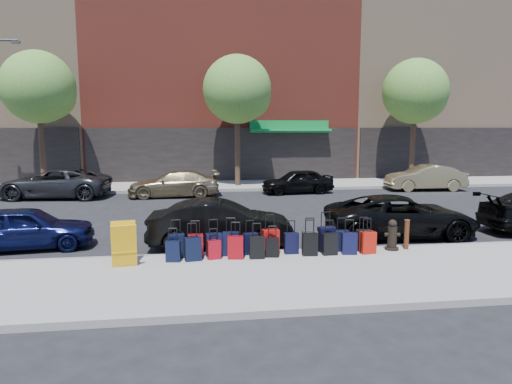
{
  "coord_description": "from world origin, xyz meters",
  "views": [
    {
      "loc": [
        -1.98,
        -16.28,
        3.46
      ],
      "look_at": [
        0.05,
        -1.5,
        1.32
      ],
      "focal_mm": 32.0,
      "sensor_mm": 36.0,
      "label": 1
    }
  ],
  "objects": [
    {
      "name": "car_far_3",
      "position": [
        10.58,
        7.02,
        0.7
      ],
      "size": [
        4.33,
        1.76,
        1.4
      ],
      "primitive_type": "imported",
      "rotation": [
        0.0,
        0.0,
        -1.64
      ],
      "color": "tan",
      "rests_on": "ground"
    },
    {
      "name": "suitcase_front_1",
      "position": [
        -1.97,
        -4.82,
        0.44
      ],
      "size": [
        0.39,
        0.22,
        0.94
      ],
      "rotation": [
        0.0,
        0.0,
        0.01
      ],
      "color": "maroon",
      "rests_on": "sidewalk_near"
    },
    {
      "name": "suitcase_front_8",
      "position": [
        1.51,
        -4.76,
        0.48
      ],
      "size": [
        0.48,
        0.31,
        1.07
      ],
      "rotation": [
        0.0,
        0.0,
        0.16
      ],
      "color": "black",
      "rests_on": "sidewalk_near"
    },
    {
      "name": "suitcase_back_5",
      "position": [
        -0.02,
        -5.09,
        0.4
      ],
      "size": [
        0.36,
        0.24,
        0.8
      ],
      "rotation": [
        0.0,
        0.0,
        -0.15
      ],
      "color": "black",
      "rests_on": "sidewalk_near"
    },
    {
      "name": "curb_near",
      "position": [
        0.0,
        -4.48,
        0.07
      ],
      "size": [
        60.0,
        0.08,
        0.15
      ],
      "primitive_type": "cube",
      "color": "gray",
      "rests_on": "ground"
    },
    {
      "name": "ground",
      "position": [
        0.0,
        0.0,
        0.0
      ],
      "size": [
        120.0,
        120.0,
        0.0
      ],
      "primitive_type": "plane",
      "color": "black",
      "rests_on": "ground"
    },
    {
      "name": "suitcase_front_0",
      "position": [
        -2.46,
        -4.82,
        0.46
      ],
      "size": [
        0.43,
        0.27,
        0.98
      ],
      "rotation": [
        0.0,
        0.0,
        0.13
      ],
      "color": "black",
      "rests_on": "sidewalk_near"
    },
    {
      "name": "suitcase_back_3",
      "position": [
        -0.97,
        -5.12,
        0.44
      ],
      "size": [
        0.42,
        0.28,
        0.94
      ],
      "rotation": [
        0.0,
        0.0,
        -0.13
      ],
      "color": "maroon",
      "rests_on": "sidewalk_near"
    },
    {
      "name": "suitcase_front_9",
      "position": [
        1.92,
        -4.79,
        0.43
      ],
      "size": [
        0.39,
        0.23,
        0.9
      ],
      "rotation": [
        0.0,
        0.0,
        -0.08
      ],
      "color": "black",
      "rests_on": "sidewalk_near"
    },
    {
      "name": "suitcase_front_7",
      "position": [
        1.03,
        -4.82,
        0.44
      ],
      "size": [
        0.4,
        0.24,
        0.94
      ],
      "rotation": [
        0.0,
        0.0,
        -0.08
      ],
      "color": "#3D3E43",
      "rests_on": "sidewalk_near"
    },
    {
      "name": "suitcase_front_10",
      "position": [
        2.53,
        -4.82,
        0.44
      ],
      "size": [
        0.39,
        0.24,
        0.91
      ],
      "rotation": [
        0.0,
        0.0,
        -0.09
      ],
      "color": "black",
      "rests_on": "sidewalk_near"
    },
    {
      "name": "suitcase_back_9",
      "position": [
        2.02,
        -5.11,
        0.44
      ],
      "size": [
        0.41,
        0.28,
        0.92
      ],
      "rotation": [
        0.0,
        0.0,
        -0.15
      ],
      "color": "black",
      "rests_on": "sidewalk_near"
    },
    {
      "name": "suitcase_back_8",
      "position": [
        1.5,
        -5.1,
        0.44
      ],
      "size": [
        0.39,
        0.23,
        0.91
      ],
      "rotation": [
        0.0,
        0.0,
        0.03
      ],
      "color": "black",
      "rests_on": "sidewalk_near"
    },
    {
      "name": "curb_far",
      "position": [
        0.0,
        7.98,
        0.07
      ],
      "size": [
        60.0,
        0.08,
        0.15
      ],
      "primitive_type": "cube",
      "color": "gray",
      "rests_on": "ground"
    },
    {
      "name": "building_right",
      "position": [
        16.0,
        17.99,
        8.98
      ],
      "size": [
        15.0,
        12.12,
        18.0
      ],
      "color": "#967A5C",
      "rests_on": "ground"
    },
    {
      "name": "car_near_0",
      "position": [
        -6.73,
        -2.86,
        0.62
      ],
      "size": [
        3.79,
        1.86,
        1.24
      ],
      "primitive_type": "imported",
      "rotation": [
        0.0,
        0.0,
        1.68
      ],
      "color": "#0C1137",
      "rests_on": "ground"
    },
    {
      "name": "car_far_0",
      "position": [
        -8.74,
        6.91,
        0.73
      ],
      "size": [
        5.47,
        2.93,
        1.46
      ],
      "primitive_type": "imported",
      "rotation": [
        0.0,
        0.0,
        -1.67
      ],
      "color": "#2E2E30",
      "rests_on": "ground"
    },
    {
      "name": "bollard",
      "position": [
        3.74,
        -4.83,
        0.57
      ],
      "size": [
        0.15,
        0.15,
        0.81
      ],
      "color": "#38190C",
      "rests_on": "sidewalk_near"
    },
    {
      "name": "tree_center",
      "position": [
        0.64,
        9.5,
        5.41
      ],
      "size": [
        3.8,
        3.8,
        7.27
      ],
      "color": "black",
      "rests_on": "sidewalk_far"
    },
    {
      "name": "tree_left",
      "position": [
        -9.86,
        9.5,
        5.41
      ],
      "size": [
        3.8,
        3.8,
        7.27
      ],
      "color": "black",
      "rests_on": "sidewalk_far"
    },
    {
      "name": "display_rack",
      "position": [
        -3.67,
        -5.32,
        0.66
      ],
      "size": [
        0.67,
        0.72,
        1.04
      ],
      "rotation": [
        0.0,
        0.0,
        0.16
      ],
      "color": "#E8A70C",
      "rests_on": "sidewalk_near"
    },
    {
      "name": "car_near_1",
      "position": [
        -1.24,
        -3.38,
        0.68
      ],
      "size": [
        4.23,
        1.72,
        1.36
      ],
      "primitive_type": "imported",
      "rotation": [
        0.0,
        0.0,
        1.5
      ],
      "color": "black",
      "rests_on": "ground"
    },
    {
      "name": "suitcase_front_3",
      "position": [
        -1.07,
        -4.81,
        0.46
      ],
      "size": [
        0.43,
        0.28,
        0.99
      ],
      "rotation": [
        0.0,
        0.0,
        -0.13
      ],
      "color": "black",
      "rests_on": "sidewalk_near"
    },
    {
      "name": "suitcase_front_5",
      "position": [
        -0.02,
        -4.79,
        0.48
      ],
      "size": [
        0.46,
        0.29,
        1.04
      ],
      "rotation": [
        0.0,
        0.0,
        0.12
      ],
      "color": "#9D0D0A",
      "rests_on": "sidewalk_near"
    },
    {
      "name": "suitcase_back_0",
      "position": [
        -2.53,
        -5.15,
        0.41
      ],
      "size": [
        0.37,
        0.24,
        0.84
      ],
      "rotation": [
        0.0,
        0.0,
        -0.12
      ],
      "color": "black",
      "rests_on": "sidewalk_near"
    },
    {
      "name": "suitcase_back_2",
      "position": [
        -1.51,
        -5.07,
        0.39
      ],
      "size": [
        0.36,
        0.25,
        0.78
      ],
      "rotation": [
        0.0,
        0.0,
        0.19
      ],
      "color": "maroon",
      "rests_on": "sidewalk_near"
    },
    {
      "name": "suitcase_front_4",
      "position": [
        -0.55,
        -4.76,
        0.43
      ],
      "size": [
        0.4,
        0.26,
        0.9
      ],
      "rotation": [
        0.0,
        0.0,
        0.17
      ],
      "color": "black",
      "rests_on": "sidewalk_near"
    },
    {
      "name": "fire_hydrant",
      "position": [
        3.32,
        -4.84,
        0.53
      ],
      "size": [
        0.43,
        0.37,
        0.83
      ],
      "rotation": [
        0.0,
        0.0,
        -0.16
      ],
      "color": "black",
      "rests_on": "sidewalk_near"
    },
    {
      "name": "suitcase_back_10",
      "position": [
        2.53,
        -5.11,
        0.44
      ],
      "size": [
        0.42,
        0.28,
        0.94
      ],
      "rotation": [
        0.0,
        0.0,
        0.14
      ],
      "color": "#AB160B",
      "rests_on": "sidewalk_near"
    },
    {
      "name": "car_far_2",
      "position": [
        3.38,
        6.87,
        0.64
      ],
      "size": [
        3.85,
        1.84,
        1.27
      ],
      "primitive_type": "imported",
      "rotation": [
        0.0,
        0.0,
        -1.48
      ],
      "color": "black",
      "rests_on": "ground"
    },
    {
      "name": "suitcase_back_1",
      "position": [
        -2.04,
        -5.14,
        0.45
      ],
      "size": [
        0.43,
        0.29,
        0.95
      ],
      "rotation": [
        0.0,
        0.0,
        0.17
      ],
      "color": "black",
      "rests_on": "sidewalk_near"
    },
    {
      "name": "suitcase_back_4",
      "position": [
        -0.43,
        -5.16,
        0.43
      ],
      "size": [
        0.38,
        0.23,
        0.9
      ],
      "rotation": [
        0.0,
        0.0,
        -0.02
      ],
      "color": "black",
      "rests_on": "sidewalk_near"
    },
    {
      "name": "suitcase_front_6",
      "position": [
        0.53,
        -4.85,
        0.43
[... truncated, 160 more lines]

